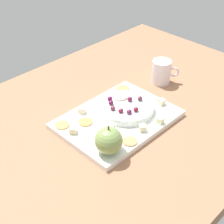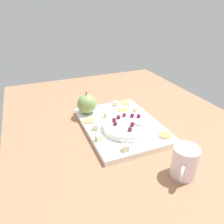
{
  "view_description": "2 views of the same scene",
  "coord_description": "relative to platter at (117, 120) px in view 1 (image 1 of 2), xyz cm",
  "views": [
    {
      "loc": [
        -65.92,
        -63.01,
        72.41
      ],
      "look_at": [
        -4.65,
        -2.6,
        9.3
      ],
      "focal_mm": 54.87,
      "sensor_mm": 36.0,
      "label": 1
    },
    {
      "loc": [
        61.64,
        -33.25,
        48.08
      ],
      "look_at": [
        -4.47,
        -5.89,
        10.73
      ],
      "focal_mm": 34.87,
      "sensor_mm": 36.0,
      "label": 2
    }
  ],
  "objects": [
    {
      "name": "serving_dish",
      "position": [
        4.62,
        0.32,
        2.13
      ],
      "size": [
        17.74,
        17.74,
        2.41
      ],
      "primitive_type": "cylinder",
      "color": "white",
      "rests_on": "platter"
    },
    {
      "name": "grape_4",
      "position": [
        1.57,
        -3.51,
        4.1
      ],
      "size": [
        1.7,
        1.53,
        1.52
      ],
      "primitive_type": "ellipsoid",
      "color": "#5F1D43",
      "rests_on": "serving_dish"
    },
    {
      "name": "cracker_0",
      "position": [
        -15.1,
        9.26,
        1.13
      ],
      "size": [
        4.46,
        4.46,
        0.4
      ],
      "primitive_type": "cylinder",
      "color": "tan",
      "rests_on": "platter"
    },
    {
      "name": "cracker_2",
      "position": [
        -6.04,
        -10.83,
        1.13
      ],
      "size": [
        4.46,
        4.46,
        0.4
      ],
      "primitive_type": "cylinder",
      "color": "tan",
      "rests_on": "platter"
    },
    {
      "name": "grape_6",
      "position": [
        -0.56,
        1.55,
        4.03
      ],
      "size": [
        1.7,
        1.53,
        1.39
      ],
      "primitive_type": "ellipsoid",
      "color": "brown",
      "rests_on": "serving_dish"
    },
    {
      "name": "cracker_1",
      "position": [
        13.48,
        10.37,
        1.13
      ],
      "size": [
        4.46,
        4.46,
        0.4
      ],
      "primitive_type": "cylinder",
      "color": "tan",
      "rests_on": "platter"
    },
    {
      "name": "cheese_cube_4",
      "position": [
        15.61,
        -5.57,
        1.93
      ],
      "size": [
        2.37,
        2.37,
        2.01
      ],
      "primitive_type": "cube",
      "rotation": [
        0.0,
        0.0,
        1.37
      ],
      "color": "beige",
      "rests_on": "platter"
    },
    {
      "name": "apple_stem",
      "position": [
        -13.22,
        -9.25,
        9.45
      ],
      "size": [
        0.5,
        0.5,
        1.2
      ],
      "primitive_type": "cylinder",
      "color": "brown",
      "rests_on": "apple_whole"
    },
    {
      "name": "grape_0",
      "position": [
        4.03,
        -4.14,
        4.09
      ],
      "size": [
        1.7,
        1.53,
        1.5
      ],
      "primitive_type": "ellipsoid",
      "color": "maroon",
      "rests_on": "serving_dish"
    },
    {
      "name": "apple_slice_0",
      "position": [
        6.2,
        4.81,
        3.64
      ],
      "size": [
        4.66,
        4.66,
        0.6
      ],
      "primitive_type": "cylinder",
      "color": "beige",
      "rests_on": "serving_dish"
    },
    {
      "name": "grape_1",
      "position": [
        2.34,
        5.95,
        4.09
      ],
      "size": [
        1.7,
        1.53,
        1.51
      ],
      "primitive_type": "ellipsoid",
      "color": "#671240",
      "rests_on": "serving_dish"
    },
    {
      "name": "cracker_3",
      "position": [
        -9.03,
        5.24,
        1.13
      ],
      "size": [
        4.46,
        4.46,
        0.4
      ],
      "primitive_type": "cylinder",
      "color": "tan",
      "rests_on": "platter"
    },
    {
      "name": "cheese_cube_0",
      "position": [
        7.29,
        -11.46,
        1.93
      ],
      "size": [
        2.23,
        2.23,
        2.01
      ],
      "primitive_type": "cube",
      "rotation": [
        0.0,
        0.0,
        0.11
      ],
      "color": "beige",
      "rests_on": "platter"
    },
    {
      "name": "apple_whole",
      "position": [
        -13.22,
        -9.25,
        4.89
      ],
      "size": [
        7.93,
        7.93,
        7.93
      ],
      "primitive_type": "sphere",
      "color": "#7F9B54",
      "rests_on": "platter"
    },
    {
      "name": "cup",
      "position": [
        29.43,
        5.4,
        3.55
      ],
      "size": [
        8.42,
        8.8,
        8.96
      ],
      "color": "white",
      "rests_on": "table"
    },
    {
      "name": "cheese_cube_3",
      "position": [
        0.55,
        -10.08,
        1.93
      ],
      "size": [
        2.83,
        2.83,
        2.01
      ],
      "primitive_type": "cube",
      "rotation": [
        0.0,
        0.0,
        0.9
      ],
      "color": "beige",
      "rests_on": "platter"
    },
    {
      "name": "table",
      "position": [
        2.54,
        2.99,
        -3.15
      ],
      "size": [
        132.2,
        90.21,
        4.45
      ],
      "primitive_type": "cube",
      "color": "#9D6A4D",
      "rests_on": "ground"
    },
    {
      "name": "cheese_cube_1",
      "position": [
        -6.35,
        9.9,
        1.93
      ],
      "size": [
        2.52,
        2.52,
        2.01
      ],
      "primitive_type": "cube",
      "rotation": [
        0.0,
        0.0,
        0.3
      ],
      "color": "beige",
      "rests_on": "platter"
    },
    {
      "name": "grape_3",
      "position": [
        1.11,
        4.04,
        4.07
      ],
      "size": [
        1.7,
        1.53,
        1.47
      ],
      "primitive_type": "ellipsoid",
      "color": "#5E143C",
      "rests_on": "serving_dish"
    },
    {
      "name": "cheese_cube_2",
      "position": [
        -15.02,
        4.19,
        1.93
      ],
      "size": [
        2.84,
        2.84,
        2.01
      ],
      "primitive_type": "cube",
      "rotation": [
        0.0,
        0.0,
        0.73
      ],
      "color": "beige",
      "rests_on": "platter"
    },
    {
      "name": "platter",
      "position": [
        0.0,
        0.0,
        0.0
      ],
      "size": [
        36.68,
        26.99,
        1.86
      ],
      "primitive_type": "cube",
      "color": "white",
      "rests_on": "table"
    },
    {
      "name": "grape_7",
      "position": [
        9.55,
        -1.09,
        4.13
      ],
      "size": [
        1.7,
        1.53,
        1.58
      ],
      "primitive_type": "ellipsoid",
      "color": "#62273B",
      "rests_on": "serving_dish"
    },
    {
      "name": "grape_5",
      "position": [
        0.23,
        -1.17,
        4.04
      ],
      "size": [
        1.7,
        1.53,
        1.41
      ],
      "primitive_type": "ellipsoid",
      "color": "maroon",
      "rests_on": "serving_dish"
    },
    {
      "name": "cheese_cube_5",
      "position": [
        -6.32,
        -3.23,
        1.93
      ],
      "size": [
        2.61,
        2.61,
        2.01
      ],
      "primitive_type": "cube",
      "rotation": [
        0.0,
        0.0,
        0.38
      ],
      "color": "beige",
      "rests_on": "platter"
    },
    {
      "name": "grape_2",
      "position": [
        6.94,
        1.07,
        4.14
      ],
      "size": [
        1.7,
        1.53,
        1.6
      ],
      "primitive_type": "ellipsoid",
      "color": "maroon",
      "rests_on": "serving_dish"
    }
  ]
}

